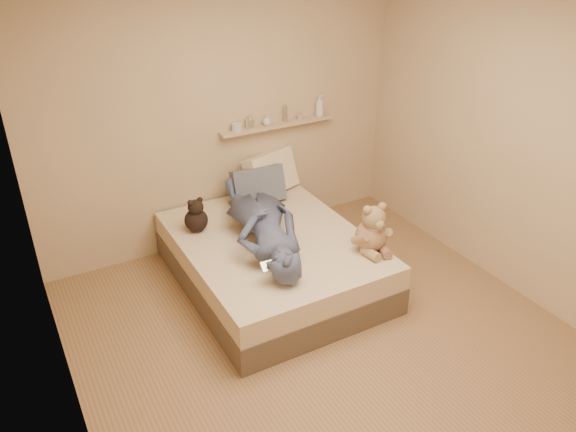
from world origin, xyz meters
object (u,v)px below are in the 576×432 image
bed (272,260)px  pillow_cream (271,173)px  teddy_bear (373,232)px  wall_shelf (278,125)px  game_console (273,265)px  person (263,223)px  dark_plush (196,217)px  pillow_grey (258,185)px

bed → pillow_cream: size_ratio=3.45×
bed → teddy_bear: 0.94m
bed → wall_shelf: wall_shelf is taller
teddy_bear → wall_shelf: size_ratio=0.36×
game_console → teddy_bear: bearing=0.6°
pillow_cream → person: bearing=-121.6°
pillow_cream → wall_shelf: wall_shelf is taller
teddy_bear → dark_plush: teddy_bear is taller
teddy_bear → person: bearing=141.9°
pillow_cream → pillow_grey: (-0.21, -0.14, -0.03)m
dark_plush → pillow_grey: bearing=19.0°
pillow_grey → wall_shelf: bearing=33.2°
pillow_grey → wall_shelf: wall_shelf is taller
pillow_cream → bed: bearing=-117.2°
bed → pillow_cream: (0.43, 0.83, 0.43)m
bed → wall_shelf: 1.38m
pillow_grey → game_console: bearing=-112.0°
wall_shelf → pillow_cream: bearing=-147.3°
person → wall_shelf: bearing=-112.5°
dark_plush → wall_shelf: bearing=23.8°
teddy_bear → dark_plush: size_ratio=1.37×
pillow_cream → wall_shelf: (0.12, 0.08, 0.45)m
bed → wall_shelf: size_ratio=1.58×
game_console → dark_plush: (-0.21, 1.02, -0.02)m
teddy_bear → dark_plush: bearing=138.3°
game_console → pillow_grey: size_ratio=0.37×
bed → game_console: game_console is taller
dark_plush → pillow_grey: size_ratio=0.64×
game_console → pillow_grey: bearing=68.0°
pillow_grey → person: person is taller
wall_shelf → dark_plush: bearing=-156.2°
dark_plush → teddy_bear: bearing=-41.7°
game_console → pillow_grey: 1.37m
pillow_cream → wall_shelf: 0.47m
teddy_bear → bed: bearing=137.3°
dark_plush → pillow_grey: pillow_grey is taller
bed → person: bearing=-172.1°
bed → game_console: size_ratio=10.24×
pillow_cream → teddy_bear: bearing=-82.1°
game_console → teddy_bear: 0.92m
game_console → pillow_cream: pillow_cream is taller
pillow_grey → wall_shelf: size_ratio=0.42×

